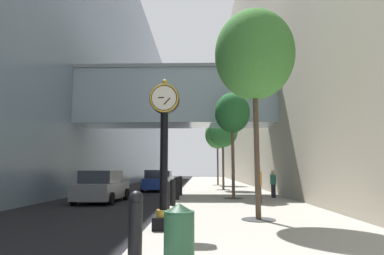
{
  "coord_description": "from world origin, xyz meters",
  "views": [
    {
      "loc": [
        1.5,
        -3.45,
        1.76
      ],
      "look_at": [
        0.99,
        18.39,
        4.61
      ],
      "focal_mm": 30.12,
      "sensor_mm": 36.0,
      "label": 1
    }
  ],
  "objects_px": {
    "bollard_third": "(166,197)",
    "car_blue_trailing": "(157,181)",
    "street_clock": "(164,145)",
    "bollard_fifth": "(177,188)",
    "street_tree_far": "(217,135)",
    "bollard_nearest": "(136,222)",
    "street_tree_near": "(254,55)",
    "car_white_mid": "(164,178)",
    "bollard_fourth": "(173,191)",
    "street_tree_mid_near": "(232,113)",
    "street_tree_mid_far": "(223,130)",
    "trash_bin": "(179,234)",
    "car_grey_near": "(102,187)",
    "pedestrian_walking": "(273,183)",
    "bollard_sixth": "(180,185)",
    "car_silver_far": "(163,177)",
    "pedestrian_by_clock": "(258,183)"
  },
  "relations": [
    {
      "from": "street_tree_far",
      "to": "bollard_nearest",
      "type": "bearing_deg",
      "value": -96.48
    },
    {
      "from": "bollard_nearest",
      "to": "car_blue_trailing",
      "type": "bearing_deg",
      "value": 96.46
    },
    {
      "from": "bollard_third",
      "to": "car_blue_trailing",
      "type": "bearing_deg",
      "value": 98.94
    },
    {
      "from": "bollard_fourth",
      "to": "street_tree_mid_near",
      "type": "xyz_separation_m",
      "value": [
        3.13,
        3.62,
        4.21
      ]
    },
    {
      "from": "street_tree_mid_far",
      "to": "street_tree_far",
      "type": "height_order",
      "value": "street_tree_far"
    },
    {
      "from": "street_tree_near",
      "to": "street_tree_mid_far",
      "type": "height_order",
      "value": "street_tree_near"
    },
    {
      "from": "trash_bin",
      "to": "pedestrian_walking",
      "type": "relative_size",
      "value": 0.67
    },
    {
      "from": "bollard_fourth",
      "to": "trash_bin",
      "type": "relative_size",
      "value": 1.16
    },
    {
      "from": "trash_bin",
      "to": "car_silver_far",
      "type": "height_order",
      "value": "car_silver_far"
    },
    {
      "from": "bollard_nearest",
      "to": "car_white_mid",
      "type": "relative_size",
      "value": 0.29
    },
    {
      "from": "street_clock",
      "to": "street_tree_near",
      "type": "relative_size",
      "value": 0.59
    },
    {
      "from": "bollard_nearest",
      "to": "trash_bin",
      "type": "height_order",
      "value": "bollard_nearest"
    },
    {
      "from": "bollard_third",
      "to": "street_tree_mid_near",
      "type": "relative_size",
      "value": 0.2
    },
    {
      "from": "street_tree_near",
      "to": "car_white_mid",
      "type": "relative_size",
      "value": 1.69
    },
    {
      "from": "street_tree_near",
      "to": "car_grey_near",
      "type": "height_order",
      "value": "street_tree_near"
    },
    {
      "from": "street_clock",
      "to": "bollard_sixth",
      "type": "bearing_deg",
      "value": 91.15
    },
    {
      "from": "street_tree_far",
      "to": "car_grey_near",
      "type": "relative_size",
      "value": 1.54
    },
    {
      "from": "street_clock",
      "to": "pedestrian_walking",
      "type": "xyz_separation_m",
      "value": [
        5.28,
        10.11,
        -1.47
      ]
    },
    {
      "from": "pedestrian_walking",
      "to": "bollard_fifth",
      "type": "bearing_deg",
      "value": -165.96
    },
    {
      "from": "bollard_nearest",
      "to": "street_tree_far",
      "type": "height_order",
      "value": "street_tree_far"
    },
    {
      "from": "trash_bin",
      "to": "bollard_fourth",
      "type": "bearing_deg",
      "value": 95.41
    },
    {
      "from": "bollard_third",
      "to": "car_silver_far",
      "type": "distance_m",
      "value": 31.5
    },
    {
      "from": "bollard_third",
      "to": "bollard_sixth",
      "type": "relative_size",
      "value": 1.0
    },
    {
      "from": "bollard_fourth",
      "to": "trash_bin",
      "type": "xyz_separation_m",
      "value": [
        0.87,
        -9.23,
        -0.1
      ]
    },
    {
      "from": "bollard_third",
      "to": "car_blue_trailing",
      "type": "relative_size",
      "value": 0.29
    },
    {
      "from": "street_tree_mid_near",
      "to": "car_grey_near",
      "type": "height_order",
      "value": "street_tree_mid_near"
    },
    {
      "from": "street_tree_far",
      "to": "pedestrian_walking",
      "type": "distance_m",
      "value": 15.61
    },
    {
      "from": "pedestrian_walking",
      "to": "street_tree_far",
      "type": "bearing_deg",
      "value": 99.14
    },
    {
      "from": "bollard_third",
      "to": "street_tree_near",
      "type": "distance_m",
      "value": 5.95
    },
    {
      "from": "bollard_fourth",
      "to": "car_white_mid",
      "type": "height_order",
      "value": "car_white_mid"
    },
    {
      "from": "bollard_nearest",
      "to": "bollard_fourth",
      "type": "height_order",
      "value": "same"
    },
    {
      "from": "bollard_fourth",
      "to": "car_blue_trailing",
      "type": "height_order",
      "value": "car_blue_trailing"
    },
    {
      "from": "pedestrian_walking",
      "to": "street_clock",
      "type": "bearing_deg",
      "value": -117.55
    },
    {
      "from": "street_tree_mid_near",
      "to": "pedestrian_walking",
      "type": "distance_m",
      "value": 4.71
    },
    {
      "from": "car_blue_trailing",
      "to": "trash_bin",
      "type": "bearing_deg",
      "value": -81.4
    },
    {
      "from": "street_clock",
      "to": "bollard_fifth",
      "type": "bearing_deg",
      "value": 91.53
    },
    {
      "from": "street_tree_mid_near",
      "to": "car_silver_far",
      "type": "distance_m",
      "value": 26.06
    },
    {
      "from": "street_tree_mid_near",
      "to": "bollard_third",
      "type": "bearing_deg",
      "value": -115.83
    },
    {
      "from": "pedestrian_walking",
      "to": "pedestrian_by_clock",
      "type": "relative_size",
      "value": 0.88
    },
    {
      "from": "car_grey_near",
      "to": "bollard_fifth",
      "type": "bearing_deg",
      "value": 1.27
    },
    {
      "from": "bollard_third",
      "to": "bollard_nearest",
      "type": "bearing_deg",
      "value": -90.0
    },
    {
      "from": "bollard_nearest",
      "to": "street_tree_near",
      "type": "relative_size",
      "value": 0.17
    },
    {
      "from": "street_tree_mid_near",
      "to": "pedestrian_walking",
      "type": "height_order",
      "value": "street_tree_mid_near"
    },
    {
      "from": "street_clock",
      "to": "street_tree_mid_near",
      "type": "height_order",
      "value": "street_tree_mid_near"
    },
    {
      "from": "bollard_fourth",
      "to": "car_white_mid",
      "type": "bearing_deg",
      "value": 97.47
    },
    {
      "from": "street_clock",
      "to": "street_tree_mid_far",
      "type": "distance_m",
      "value": 17.62
    },
    {
      "from": "street_tree_mid_near",
      "to": "pedestrian_by_clock",
      "type": "distance_m",
      "value": 4.95
    },
    {
      "from": "bollard_third",
      "to": "car_grey_near",
      "type": "height_order",
      "value": "car_grey_near"
    },
    {
      "from": "street_tree_mid_near",
      "to": "street_tree_mid_far",
      "type": "bearing_deg",
      "value": 90.0
    },
    {
      "from": "bollard_third",
      "to": "car_blue_trailing",
      "type": "height_order",
      "value": "car_blue_trailing"
    }
  ]
}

